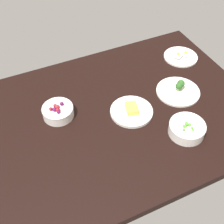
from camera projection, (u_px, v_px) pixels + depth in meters
dining_table at (112, 118)px, 146.70cm from camera, size 140.94×97.70×4.00cm
plate_cheese at (132, 111)px, 145.45cm from camera, size 20.45×20.45×4.31cm
bowl_peas at (187, 128)px, 135.59cm from camera, size 16.35×16.35×6.56cm
bowl_berries at (58, 111)px, 142.82cm from camera, size 14.75×14.75×7.11cm
plate_broccoli at (178, 90)px, 155.36cm from camera, size 22.15×22.15×6.54cm
plate_eggs at (181, 56)px, 175.47cm from camera, size 19.29×19.29×4.55cm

